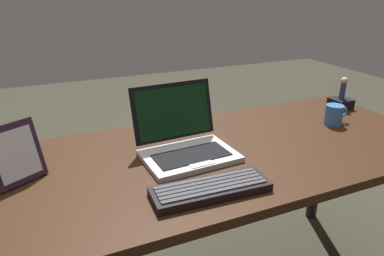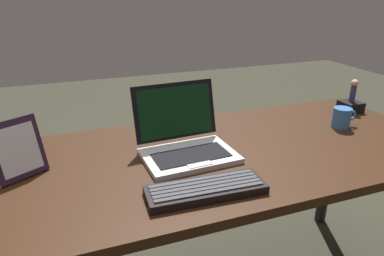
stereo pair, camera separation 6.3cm
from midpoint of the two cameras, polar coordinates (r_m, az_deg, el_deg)
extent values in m
cube|color=black|center=(1.21, 0.27, -4.95)|extent=(1.80, 0.71, 0.03)
cylinder|color=black|center=(2.02, 19.09, -5.64)|extent=(0.06, 0.06, 0.67)
cube|color=#BBB6BC|center=(1.17, -2.00, -4.61)|extent=(0.31, 0.23, 0.02)
cube|color=black|center=(1.15, -1.67, -4.46)|extent=(0.25, 0.13, 0.00)
cube|color=#B9BFB4|center=(1.10, -0.19, -5.87)|extent=(0.08, 0.04, 0.00)
cube|color=black|center=(1.23, -4.56, 2.77)|extent=(0.30, 0.07, 0.19)
cube|color=black|center=(1.22, -4.46, 2.63)|extent=(0.27, 0.06, 0.17)
cube|color=silver|center=(1.23, -4.42, 1.96)|extent=(0.25, 0.02, 0.01)
cube|color=black|center=(0.98, 1.18, -9.98)|extent=(0.34, 0.13, 0.02)
cube|color=#38383D|center=(0.95, 2.00, -10.29)|extent=(0.31, 0.03, 0.00)
cube|color=#38383D|center=(0.96, 1.59, -9.77)|extent=(0.31, 0.03, 0.00)
cube|color=#38383D|center=(0.98, 1.19, -9.26)|extent=(0.31, 0.03, 0.00)
cube|color=#38383D|center=(0.99, 0.80, -8.76)|extent=(0.31, 0.03, 0.00)
cube|color=#38383D|center=(1.00, 0.43, -8.28)|extent=(0.31, 0.03, 0.00)
cube|color=#271629|center=(1.13, -28.29, -3.75)|extent=(0.15, 0.12, 0.18)
cube|color=silver|center=(1.13, -28.13, -3.85)|extent=(0.12, 0.09, 0.14)
cube|color=#271629|center=(1.19, -28.29, -6.61)|extent=(0.02, 0.02, 0.03)
cube|color=black|center=(1.77, 22.10, 3.71)|extent=(0.09, 0.09, 0.05)
cylinder|color=navy|center=(1.75, 22.39, 5.58)|extent=(0.02, 0.02, 0.07)
sphere|color=tan|center=(1.74, 22.63, 7.16)|extent=(0.03, 0.03, 0.03)
cylinder|color=#3367A9|center=(1.54, 21.05, 2.01)|extent=(0.07, 0.07, 0.08)
torus|color=#3367A9|center=(1.58, 22.43, 2.39)|extent=(0.04, 0.01, 0.04)
camera|label=1|loc=(0.03, -91.60, -0.66)|focal=32.71mm
camera|label=2|loc=(0.03, 88.40, 0.66)|focal=32.71mm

